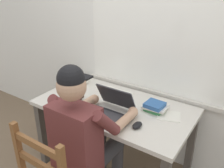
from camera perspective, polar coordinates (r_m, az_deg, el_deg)
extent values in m
plane|color=brown|center=(2.52, 0.41, -19.40)|extent=(8.00, 8.00, 0.00)
cube|color=silver|center=(2.24, 6.95, 12.89)|extent=(6.00, 0.04, 2.60)
cube|color=white|center=(2.15, 10.50, 12.92)|extent=(1.36, 0.01, 1.16)
cube|color=beige|center=(2.34, 9.33, -1.62)|extent=(1.42, 0.06, 0.04)
cube|color=beige|center=(2.09, 0.47, -5.38)|extent=(1.34, 0.73, 0.03)
cube|color=#4C4742|center=(2.45, -16.25, -11.50)|extent=(0.06, 0.06, 0.68)
cube|color=#4C4742|center=(2.82, -6.61, -5.56)|extent=(0.06, 0.06, 0.68)
cube|color=#4C4742|center=(2.34, 18.16, -13.84)|extent=(0.06, 0.06, 0.68)
cube|color=brown|center=(1.70, -8.68, -12.71)|extent=(0.34, 0.20, 0.50)
sphere|color=tan|center=(1.50, -9.62, -0.56)|extent=(0.19, 0.19, 0.19)
sphere|color=black|center=(1.48, -9.76, 1.28)|extent=(0.17, 0.17, 0.17)
cube|color=black|center=(1.54, -7.56, 1.67)|extent=(0.13, 0.10, 0.01)
cylinder|color=#38383D|center=(2.02, -6.28, -14.71)|extent=(0.13, 0.40, 0.13)
cylinder|color=#38383D|center=(1.93, -1.99, -16.66)|extent=(0.13, 0.40, 0.13)
cylinder|color=#38383D|center=(2.29, -2.67, -16.73)|extent=(0.10, 0.10, 0.47)
cylinder|color=#38383D|center=(2.21, 1.29, -18.46)|extent=(0.10, 0.10, 0.47)
cylinder|color=brown|center=(1.79, -11.83, -5.19)|extent=(0.10, 0.24, 0.25)
cylinder|color=tan|center=(1.99, -6.91, -5.07)|extent=(0.07, 0.28, 0.07)
sphere|color=tan|center=(2.07, -4.21, -3.59)|extent=(0.08, 0.08, 0.08)
cylinder|color=brown|center=(1.57, -1.27, -9.34)|extent=(0.10, 0.24, 0.25)
cylinder|color=tan|center=(1.78, 3.05, -8.63)|extent=(0.07, 0.28, 0.07)
sphere|color=tan|center=(1.89, 5.00, -6.60)|extent=(0.08, 0.08, 0.08)
cube|color=brown|center=(1.68, -21.09, -15.45)|extent=(0.04, 0.04, 0.48)
cube|color=brown|center=(1.54, -16.79, -17.86)|extent=(0.36, 0.02, 0.04)
cube|color=brown|center=(1.45, -17.48, -13.73)|extent=(0.36, 0.02, 0.04)
cube|color=#232328|center=(1.90, -1.79, -7.94)|extent=(0.33, 0.23, 0.02)
cube|color=#38383D|center=(1.89, -1.79, -7.70)|extent=(0.29, 0.17, 0.00)
cube|color=#232328|center=(1.96, 0.99, -3.18)|extent=(0.33, 0.11, 0.20)
cube|color=silver|center=(1.96, 0.99, -3.18)|extent=(0.29, 0.09, 0.17)
ellipsoid|color=black|center=(1.80, 6.01, -9.70)|extent=(0.06, 0.10, 0.03)
cylinder|color=silver|center=(2.20, -0.69, -1.96)|extent=(0.08, 0.08, 0.09)
torus|color=silver|center=(2.17, 0.48, -2.21)|extent=(0.05, 0.01, 0.05)
cylinder|color=#38281E|center=(2.17, -8.25, -2.52)|extent=(0.08, 0.08, 0.09)
torus|color=#38281E|center=(2.14, -7.24, -2.76)|extent=(0.05, 0.01, 0.05)
cylinder|color=silver|center=(2.49, -6.79, 1.05)|extent=(0.09, 0.09, 0.09)
torus|color=silver|center=(2.45, -5.82, 0.86)|extent=(0.05, 0.01, 0.05)
cube|color=#38844C|center=(2.02, 9.97, -6.02)|extent=(0.15, 0.11, 0.03)
cube|color=white|center=(2.02, 10.17, -5.26)|extent=(0.20, 0.16, 0.02)
cube|color=#2D5B9E|center=(1.99, 10.09, -4.88)|extent=(0.15, 0.14, 0.03)
cube|color=silver|center=(1.98, 13.32, -7.36)|extent=(0.22, 0.21, 0.01)
cube|color=silver|center=(2.27, 1.77, -2.24)|extent=(0.25, 0.18, 0.01)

